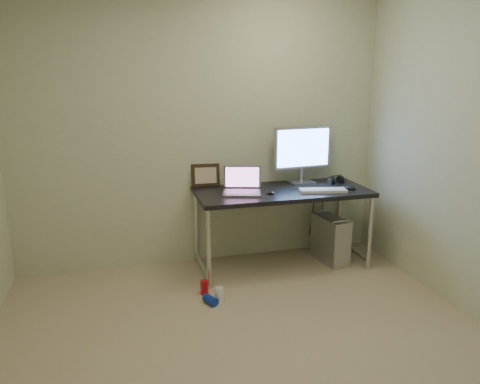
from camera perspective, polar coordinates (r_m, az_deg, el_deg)
name	(u,v)px	position (r m, az deg, el deg)	size (l,w,h in m)	color
floor	(255,358)	(3.24, 1.79, -19.60)	(3.50, 3.50, 0.00)	tan
wall_back	(202,134)	(4.43, -4.68, 7.07)	(3.50, 0.02, 2.50)	beige
desk	(282,198)	(4.38, 5.13, -0.73)	(1.61, 0.70, 0.75)	black
tower_computer	(330,239)	(4.68, 10.95, -5.67)	(0.24, 0.45, 0.48)	#AEAFB3
cable_a	(313,213)	(4.89, 8.83, -2.54)	(0.01, 0.01, 0.70)	black
cable_b	(321,215)	(4.92, 9.88, -2.74)	(0.01, 0.01, 0.72)	black
can_red	(204,287)	(4.01, -4.36, -11.51)	(0.07, 0.07, 0.12)	red
can_white	(219,295)	(3.88, -2.54, -12.41)	(0.07, 0.07, 0.13)	white
can_blue	(210,300)	(3.86, -3.63, -13.01)	(0.07, 0.07, 0.13)	#0E2AA2
laptop	(242,187)	(4.23, 0.26, 0.65)	(0.40, 0.36, 0.24)	#AFAFB7
monitor	(303,150)	(4.60, 7.63, 5.07)	(0.59, 0.19, 0.56)	#AFAFB7
keyboard	(323,190)	(4.34, 10.06, 0.19)	(0.43, 0.14, 0.03)	silver
mouse_right	(350,187)	(4.49, 13.31, 0.61)	(0.08, 0.12, 0.04)	black
mouse_left	(270,192)	(4.21, 3.73, 0.01)	(0.06, 0.10, 0.03)	black
headphones	(336,181)	(4.70, 11.60, 1.38)	(0.16, 0.09, 0.10)	black
picture_frame	(205,175)	(4.47, -4.24, 2.06)	(0.27, 0.03, 0.22)	black
webcam	(236,177)	(4.47, -0.49, 1.89)	(0.05, 0.04, 0.13)	silver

